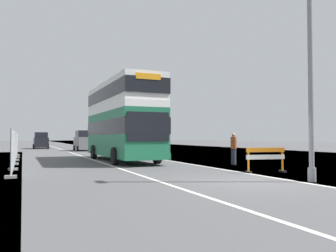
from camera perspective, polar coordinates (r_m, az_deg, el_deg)
name	(u,v)px	position (r m, az deg, el deg)	size (l,w,h in m)	color
ground	(260,182)	(12.99, 15.06, -9.01)	(140.00, 280.00, 0.10)	#4C4C4F
double_decker_bus	(122,120)	(22.95, -7.73, 1.08)	(2.91, 10.33, 5.16)	#1E6B47
lamppost_foreground	(310,58)	(13.47, 22.67, 10.46)	(0.29, 0.70, 9.33)	gray
roadworks_barrier	(266,157)	(15.90, 15.97, -4.94)	(1.86, 0.74, 1.11)	orange
construction_site_fence	(15,148)	(22.94, -24.14, -3.33)	(0.44, 17.20, 1.93)	#A8AAAD
car_oncoming_near	(84,141)	(40.24, -13.88, -2.48)	(1.92, 4.46, 2.30)	slate
car_receding_mid	(41,141)	(48.80, -20.45, -2.35)	(1.95, 4.12, 2.18)	black
pedestrian_at_kerb	(234,149)	(19.99, 10.89, -3.73)	(0.34, 0.34, 1.81)	#2D3342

